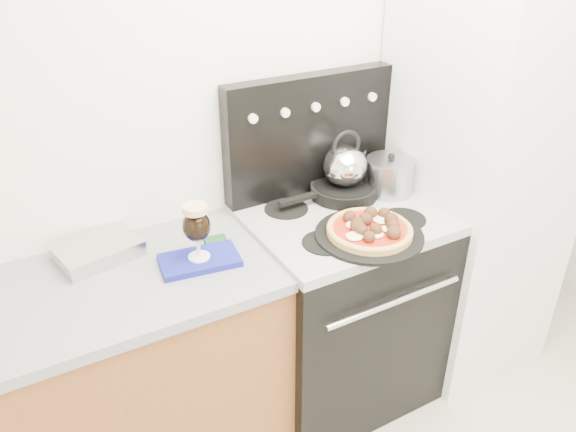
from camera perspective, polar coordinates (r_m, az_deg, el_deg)
room_shell at (r=1.51m, az=22.97°, el=-3.63°), size 3.52×3.01×2.52m
base_cabinet at (r=2.27m, az=-20.31°, el=-17.30°), size 1.45×0.60×0.86m
countertop at (r=1.98m, az=-22.52°, el=-8.14°), size 1.48×0.63×0.04m
stove_body at (r=2.53m, az=5.14°, el=-9.42°), size 0.76×0.65×0.88m
cooktop at (r=2.27m, az=5.65°, el=-0.27°), size 0.76×0.65×0.04m
backguard at (r=2.36m, az=2.16°, el=8.31°), size 0.76×0.08×0.50m
fridge at (r=2.66m, az=18.57°, el=4.07°), size 0.64×0.68×1.90m
foil_sheet at (r=2.12m, az=-18.76°, el=-3.30°), size 0.31×0.26×0.06m
oven_mitt at (r=2.00m, az=-8.98°, el=-4.46°), size 0.29×0.19×0.02m
beer_glass at (r=1.94m, az=-9.24°, el=-1.58°), size 0.11×0.11×0.21m
pizza_pan at (r=2.12m, az=8.24°, el=-1.92°), size 0.51×0.51×0.01m
pizza at (r=2.10m, az=8.29°, el=-1.24°), size 0.36×0.36×0.05m
skillet at (r=2.40m, az=5.68°, el=2.61°), size 0.29×0.29×0.05m
tea_kettle at (r=2.34m, az=5.83°, el=5.40°), size 0.21×0.21×0.20m
stock_pot at (r=2.43m, az=10.27°, el=3.92°), size 0.20×0.20×0.14m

